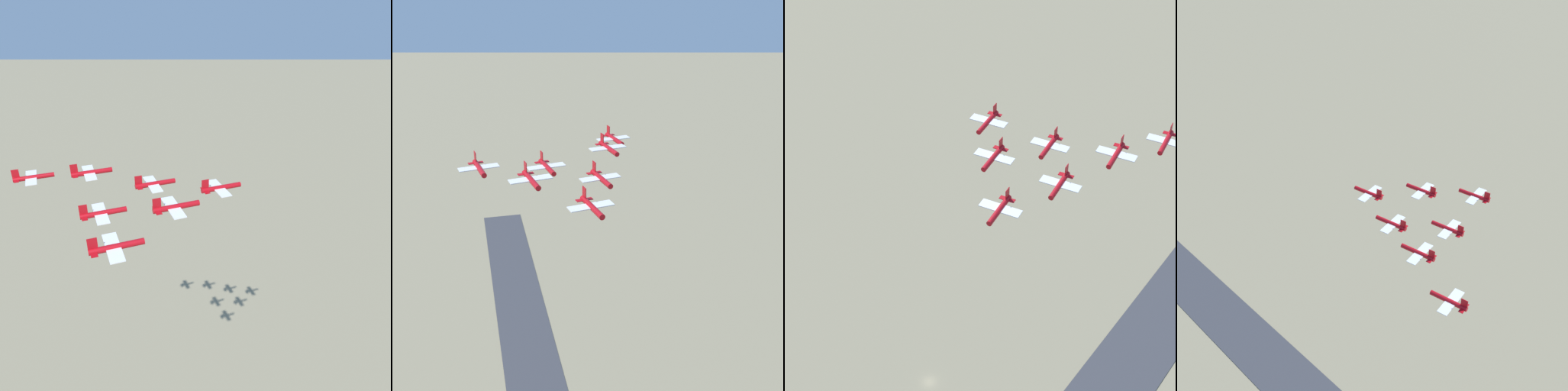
{
  "view_description": "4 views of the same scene",
  "coord_description": "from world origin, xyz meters",
  "views": [
    {
      "loc": [
        8.99,
        18.53,
        152.3
      ],
      "look_at": [
        -58.98,
        19.15,
        116.26
      ],
      "focal_mm": 35.0,
      "sensor_mm": 36.0,
      "label": 1
    },
    {
      "loc": [
        -50.86,
        100.67,
        155.59
      ],
      "look_at": [
        -53.76,
        24.37,
        122.53
      ],
      "focal_mm": 50.0,
      "sensor_mm": 36.0,
      "label": 2
    },
    {
      "loc": [
        -123.31,
        92.5,
        202.32
      ],
      "look_at": [
        -50.65,
        24.7,
        121.63
      ],
      "focal_mm": 70.0,
      "sensor_mm": 36.0,
      "label": 3
    },
    {
      "loc": [
        -114.07,
        -65.73,
        196.18
      ],
      "look_at": [
        -54.93,
        21.34,
        121.22
      ],
      "focal_mm": 50.0,
      "sensor_mm": 36.0,
      "label": 4
    }
  ],
  "objects": [
    {
      "name": "ground_plane",
      "position": [
        0.0,
        0.0,
        0.0
      ],
      "size": [
        3000.0,
        3000.0,
        0.0
      ],
      "primitive_type": "plane",
      "color": "gray"
    },
    {
      "name": "jet_0",
      "position": [
        -54.34,
        23.62,
        120.35
      ],
      "size": [
        7.6,
        7.8,
        2.64
      ],
      "rotation": [
        0.0,
        0.0,
        0.36
      ],
      "color": "#B20C14"
    },
    {
      "name": "jet_1",
      "position": [
        -56.54,
        11.13,
        120.14
      ],
      "size": [
        7.6,
        7.8,
        2.64
      ],
      "rotation": [
        0.0,
        0.0,
        0.36
      ],
      "color": "#B20C14"
    },
    {
      "name": "jet_2",
      "position": [
        -44.49,
        15.63,
        121.86
      ],
      "size": [
        7.6,
        7.8,
        2.64
      ],
      "rotation": [
        0.0,
        0.0,
        0.36
      ],
      "color": "#B20C14"
    },
    {
      "name": "jet_3",
      "position": [
        -58.74,
        -1.36,
        121.58
      ],
      "size": [
        7.6,
        7.8,
        2.64
      ],
      "rotation": [
        0.0,
        0.0,
        0.36
      ],
      "color": "#B20C14"
    },
    {
      "name": "jet_4",
      "position": [
        -46.69,
        3.14,
        119.48
      ],
      "size": [
        7.6,
        7.8,
        2.64
      ],
      "rotation": [
        0.0,
        0.0,
        0.36
      ],
      "color": "#B20C14"
    },
    {
      "name": "jet_5",
      "position": [
        -34.64,
        7.64,
        121.1
      ],
      "size": [
        7.6,
        7.8,
        2.64
      ],
      "rotation": [
        0.0,
        0.0,
        0.36
      ],
      "color": "#B20C14"
    },
    {
      "name": "jet_6",
      "position": [
        -60.94,
        -13.86,
        119.55
      ],
      "size": [
        7.6,
        7.8,
        2.64
      ],
      "rotation": [
        0.0,
        0.0,
        0.36
      ],
      "color": "#B20C14"
    }
  ]
}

